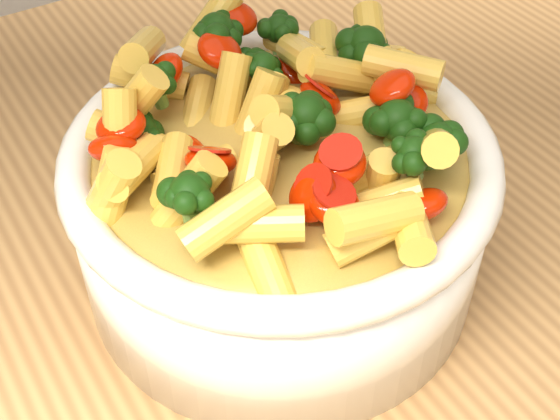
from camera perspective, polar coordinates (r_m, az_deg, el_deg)
table at (r=0.67m, az=2.63°, el=-5.91°), size 1.20×0.80×0.90m
serving_bowl at (r=0.50m, az=0.00°, el=0.12°), size 0.27×0.27×0.12m
pasta_salad at (r=0.46m, az=0.00°, el=6.62°), size 0.21×0.21×0.05m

